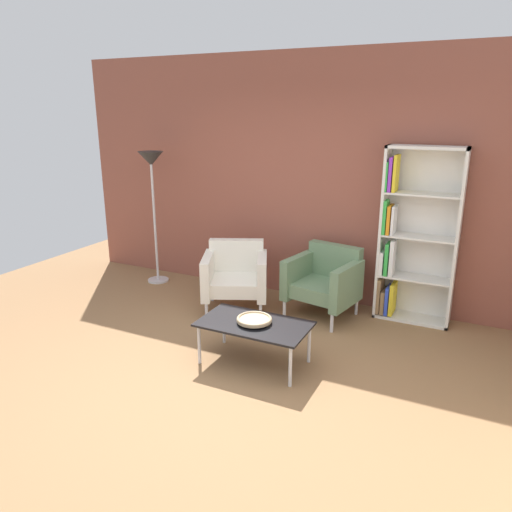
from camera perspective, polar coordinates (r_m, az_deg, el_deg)
name	(u,v)px	position (r m, az deg, el deg)	size (l,w,h in m)	color
ground_plane	(205,389)	(4.26, -6.03, -15.22)	(8.32, 8.32, 0.00)	olive
brick_back_panel	(310,180)	(5.89, 6.38, 8.88)	(6.40, 0.12, 2.90)	brown
bookshelf_tall	(411,241)	(5.51, 17.66, 1.74)	(0.80, 0.30, 1.90)	silver
coffee_table_low	(254,326)	(4.46, -0.20, -8.21)	(1.00, 0.56, 0.40)	black
decorative_bowl	(254,319)	(4.43, -0.20, -7.43)	(0.32, 0.32, 0.05)	tan
armchair_near_window	(325,280)	(5.52, 8.05, -2.80)	(0.83, 0.78, 0.78)	slate
armchair_corner_red	(235,275)	(5.64, -2.43, -2.23)	(0.91, 0.88, 0.78)	white
floor_lamp_torchiere	(152,175)	(6.47, -12.10, 9.31)	(0.32, 0.32, 1.74)	silver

